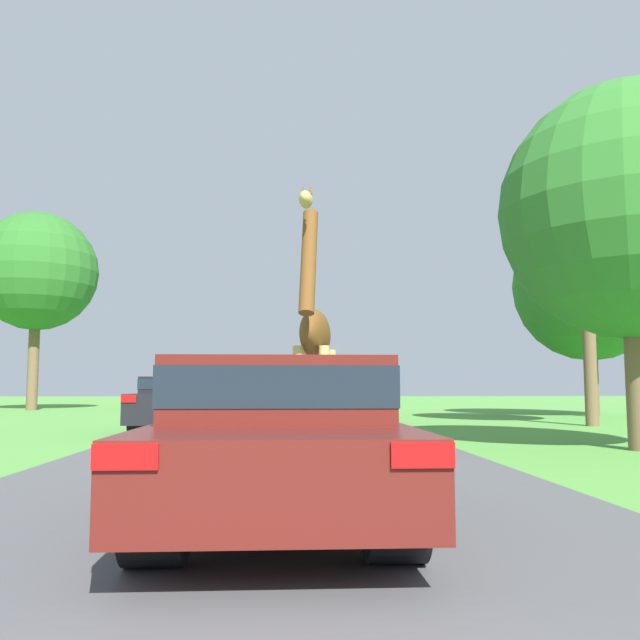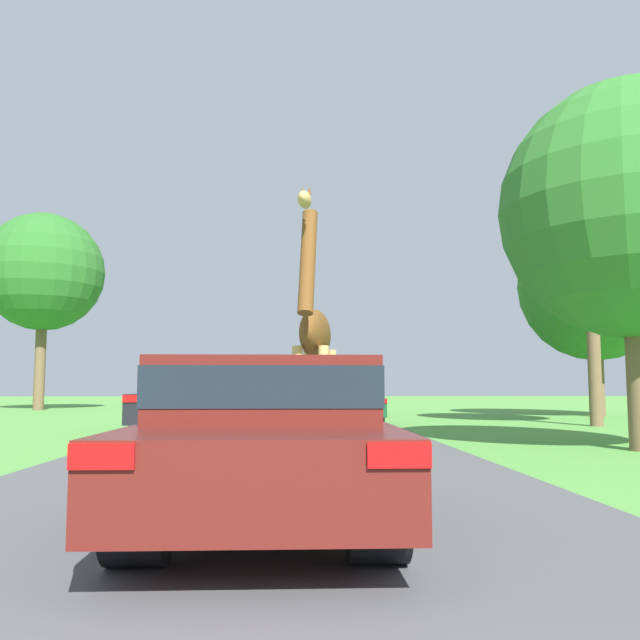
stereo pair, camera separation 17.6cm
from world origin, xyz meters
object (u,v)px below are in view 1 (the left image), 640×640
giraffe_near_road (315,337)px  tree_left_edge (584,214)px  tree_right_cluster (589,286)px  tree_far_right (631,211)px  tree_centre_back (37,272)px  car_queue_right (179,402)px  car_verge_right (331,396)px  car_queue_left (240,395)px  car_lead_maroon (278,435)px  car_far_ahead (346,401)px

giraffe_near_road → tree_left_edge: size_ratio=0.56×
giraffe_near_road → tree_right_cluster: tree_right_cluster is taller
tree_left_edge → tree_far_right: tree_left_edge is taller
tree_far_right → tree_centre_back: bearing=130.5°
car_queue_right → tree_left_edge: tree_left_edge is taller
car_queue_right → tree_far_right: 11.23m
tree_left_edge → tree_far_right: 8.08m
giraffe_near_road → tree_centre_back: tree_centre_back is taller
car_verge_right → tree_left_edge: size_ratio=0.55×
giraffe_near_road → tree_left_edge: 11.23m
tree_centre_back → tree_far_right: size_ratio=1.43×
car_queue_left → tree_left_edge: bearing=-45.1°
tree_right_cluster → tree_left_edge: bearing=-115.7°
giraffe_near_road → car_queue_left: giraffe_near_road is taller
car_verge_right → tree_right_cluster: 11.05m
tree_far_right → car_lead_maroon: bearing=-136.4°
car_lead_maroon → tree_centre_back: tree_centre_back is taller
tree_centre_back → car_queue_left: bearing=-18.3°
car_far_ahead → car_queue_left: bearing=113.2°
car_lead_maroon → car_queue_left: bearing=94.2°
car_queue_right → car_far_ahead: 6.04m
tree_left_edge → tree_right_cluster: bearing=64.3°
car_queue_right → giraffe_near_road: bearing=-52.1°
car_queue_left → tree_far_right: tree_far_right is taller
car_verge_right → tree_right_cluster: tree_right_cluster is taller
tree_left_edge → tree_centre_back: bearing=145.9°
car_lead_maroon → tree_left_edge: size_ratio=0.50×
giraffe_near_road → tree_far_right: tree_far_right is taller
car_lead_maroon → tree_right_cluster: tree_right_cluster is taller
car_lead_maroon → tree_centre_back: (-12.10, 27.98, 6.05)m
giraffe_near_road → car_lead_maroon: size_ratio=1.12×
car_lead_maroon → car_verge_right: 21.41m
car_queue_left → tree_left_edge: 16.42m
car_queue_right → car_verge_right: (4.57, 9.64, 0.03)m
car_lead_maroon → car_verge_right: car_verge_right is taller
tree_left_edge → tree_centre_back: 25.60m
tree_left_edge → car_lead_maroon: bearing=-123.7°
car_far_ahead → tree_right_cluster: (9.99, 4.27, 4.37)m
car_far_ahead → tree_far_right: bearing=-64.4°
car_queue_left → tree_right_cluster: tree_right_cluster is taller
car_lead_maroon → tree_right_cluster: 23.58m
car_lead_maroon → tree_far_right: (6.52, 6.20, 3.66)m
car_lead_maroon → car_queue_left: 24.64m
car_verge_right → car_lead_maroon: bearing=-95.3°
car_queue_left → tree_far_right: (8.33, -18.37, 3.66)m
car_queue_right → car_far_ahead: bearing=39.6°
tree_centre_back → tree_far_right: bearing=-49.5°
tree_far_right → giraffe_near_road: bearing=167.6°
car_far_ahead → car_verge_right: size_ratio=0.84×
car_verge_right → tree_centre_back: tree_centre_back is taller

